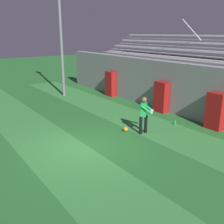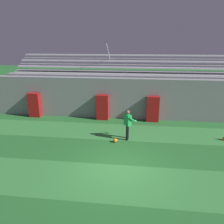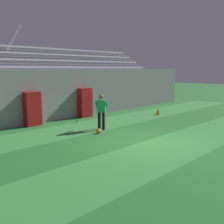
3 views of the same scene
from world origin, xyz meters
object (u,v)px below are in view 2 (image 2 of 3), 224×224
object	(u,v)px
padding_pillar_far_left	(35,105)
soccer_ball	(115,140)
padding_pillar_gate_right	(153,109)
goalkeeper	(128,123)
water_bottle	(130,124)
padding_pillar_gate_left	(102,107)

from	to	relation	value
padding_pillar_far_left	soccer_ball	distance (m)	7.14
padding_pillar_gate_right	goalkeeper	world-z (taller)	padding_pillar_gate_right
padding_pillar_far_left	water_bottle	size ratio (longest dim) A/B	7.18
padding_pillar_gate_right	padding_pillar_far_left	size ratio (longest dim) A/B	1.00
padding_pillar_gate_left	padding_pillar_gate_right	bearing A→B (deg)	0.00
padding_pillar_gate_right	water_bottle	size ratio (longest dim) A/B	7.18
soccer_ball	water_bottle	xyz separation A→B (m)	(0.71, 2.52, 0.01)
soccer_ball	water_bottle	size ratio (longest dim) A/B	0.92
soccer_ball	padding_pillar_far_left	bearing A→B (deg)	149.87
padding_pillar_gate_left	goalkeeper	size ratio (longest dim) A/B	1.03
padding_pillar_gate_left	soccer_ball	world-z (taller)	padding_pillar_gate_left
padding_pillar_far_left	soccer_ball	world-z (taller)	padding_pillar_far_left
padding_pillar_gate_left	padding_pillar_gate_right	world-z (taller)	same
goalkeeper	padding_pillar_far_left	bearing A→B (deg)	155.72
padding_pillar_far_left	soccer_ball	bearing A→B (deg)	-30.13
goalkeeper	water_bottle	distance (m)	2.18
water_bottle	goalkeeper	bearing A→B (deg)	-92.31
soccer_ball	goalkeeper	bearing A→B (deg)	38.73
water_bottle	padding_pillar_gate_right	bearing A→B (deg)	36.16
soccer_ball	water_bottle	world-z (taller)	water_bottle
padding_pillar_far_left	goalkeeper	xyz separation A→B (m)	(6.77, -3.06, 0.09)
padding_pillar_gate_right	padding_pillar_far_left	xyz separation A→B (m)	(-8.28, 0.00, 0.00)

